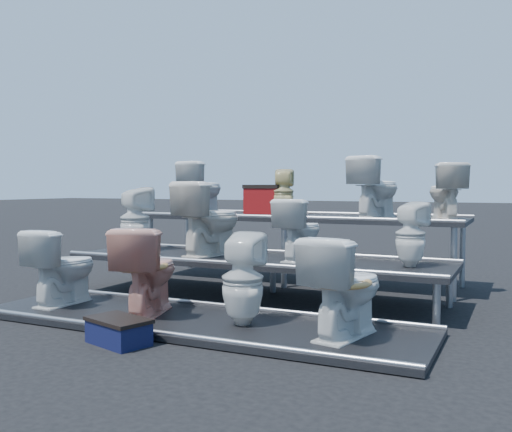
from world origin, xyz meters
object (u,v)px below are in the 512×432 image
at_px(toilet_5, 209,219).
at_px(toilet_7, 411,234).
at_px(toilet_9, 283,192).
at_px(step_stool, 119,333).
at_px(toilet_10, 376,187).
at_px(toilet_11, 445,191).
at_px(toilet_1, 147,270).
at_px(toilet_3, 345,286).
at_px(toilet_0, 63,266).
at_px(toilet_2, 243,279).
at_px(toilet_8, 202,188).
at_px(toilet_4, 135,219).
at_px(toilet_6, 299,230).
at_px(red_crate, 266,202).

distance_m(toilet_5, toilet_7, 2.25).
height_order(toilet_9, step_stool, toilet_9).
distance_m(toilet_10, toilet_11, 0.82).
bearing_deg(toilet_1, step_stool, 94.69).
bearing_deg(toilet_3, toilet_0, 12.55).
bearing_deg(toilet_10, toilet_9, 18.02).
height_order(toilet_1, toilet_11, toilet_11).
bearing_deg(toilet_7, toilet_11, -75.35).
distance_m(toilet_2, step_stool, 1.11).
distance_m(toilet_8, step_stool, 3.75).
bearing_deg(toilet_2, toilet_4, -38.37).
distance_m(toilet_0, toilet_6, 2.45).
distance_m(toilet_2, toilet_9, 2.79).
height_order(toilet_0, toilet_2, toilet_2).
distance_m(toilet_10, red_crate, 1.53).
bearing_deg(toilet_7, step_stool, 69.26).
relative_size(toilet_1, toilet_2, 1.03).
bearing_deg(toilet_10, toilet_11, -161.98).
relative_size(toilet_1, step_stool, 1.64).
bearing_deg(toilet_4, red_crate, -108.12).
distance_m(toilet_0, toilet_7, 3.47).
relative_size(toilet_0, toilet_5, 0.91).
bearing_deg(toilet_6, toilet_9, -56.78).
bearing_deg(toilet_1, toilet_8, -85.02).
bearing_deg(toilet_8, toilet_2, 131.90).
bearing_deg(toilet_5, step_stool, 111.73).
relative_size(toilet_2, toilet_11, 1.22).
xyz_separation_m(toilet_1, toilet_11, (2.32, 2.60, 0.72)).
height_order(toilet_3, toilet_7, toilet_7).
xyz_separation_m(toilet_3, red_crate, (-1.89, 2.70, 0.58)).
xyz_separation_m(toilet_0, step_stool, (1.31, -0.76, -0.35)).
distance_m(toilet_3, red_crate, 3.34).
relative_size(toilet_11, red_crate, 1.32).
bearing_deg(toilet_3, toilet_2, 12.55).
xyz_separation_m(toilet_0, red_crate, (1.03, 2.70, 0.60)).
xyz_separation_m(red_crate, step_stool, (0.28, -3.46, -0.95)).
relative_size(toilet_7, step_stool, 1.28).
xyz_separation_m(toilet_0, toilet_8, (0.09, 2.60, 0.78)).
xyz_separation_m(toilet_3, toilet_4, (-3.01, 1.30, 0.39)).
bearing_deg(toilet_0, toilet_7, -157.53).
bearing_deg(toilet_9, toilet_10, 164.39).
bearing_deg(toilet_0, toilet_2, -179.67).
height_order(toilet_1, toilet_7, toilet_7).
height_order(toilet_9, toilet_10, toilet_10).
bearing_deg(toilet_10, toilet_0, 63.67).
relative_size(toilet_1, toilet_3, 1.02).
bearing_deg(toilet_0, toilet_1, -179.67).
distance_m(toilet_4, toilet_6, 2.13).
distance_m(toilet_7, toilet_8, 3.40).
xyz_separation_m(toilet_8, toilet_10, (2.46, 0.00, 0.01)).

